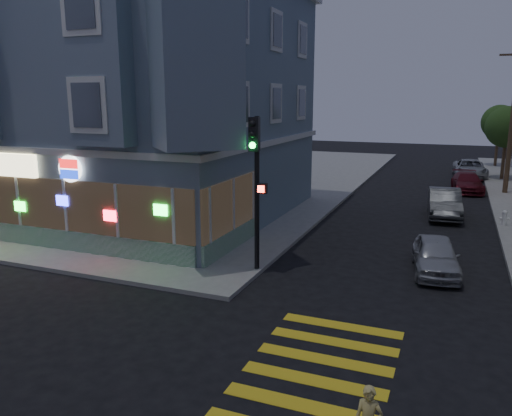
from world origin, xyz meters
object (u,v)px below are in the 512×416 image
Objects in this scene: parked_car_c at (467,182)px; parked_car_d at (470,169)px; parked_car_a at (436,255)px; street_tree_near at (507,127)px; street_tree_far at (499,122)px; parked_car_b at (444,203)px; traffic_signal at (256,168)px; fire_hydrant at (504,217)px.

parked_car_c is 6.58m from parked_car_d.
parked_car_a is 0.86× the size of parked_car_c.
street_tree_near is 8.00m from street_tree_far.
parked_car_c is (1.18, 8.12, -0.10)m from parked_car_b.
parked_car_a is at bearing -96.63° from street_tree_far.
parked_car_d is 0.94× the size of traffic_signal.
street_tree_near is at bearing 60.91° from parked_car_c.
traffic_signal is at bearing -115.95° from parked_car_c.
street_tree_far reaches higher than traffic_signal.
street_tree_far is at bearing 87.79° from fire_hydrant.
traffic_signal is (-7.19, -26.18, 3.02)m from parked_car_d.
parked_car_a is (-3.60, -30.96, -3.31)m from street_tree_far.
parked_car_a is (-3.60, -22.96, -3.31)m from street_tree_near.
parked_car_d reaches higher than parked_car_a.
street_tree_near reaches higher than parked_car_d.
street_tree_far is 1.07× the size of parked_car_d.
fire_hydrant is at bearing -31.82° from parked_car_b.
parked_car_b is (-3.60, -13.91, -3.21)m from street_tree_near.
parked_car_a is at bearing -98.91° from street_tree_near.
street_tree_far is 31.34m from parked_car_a.
parked_car_d reaches higher than parked_car_c.
street_tree_far is 34.69m from traffic_signal.
fire_hydrant is at bearing -87.31° from parked_car_c.
parked_car_b reaches higher than parked_car_a.
traffic_signal is at bearing -110.27° from street_tree_near.
street_tree_near is 1.00× the size of street_tree_far.
street_tree_near is at bearing 70.70° from parked_car_b.
parked_car_b is at bearing 152.98° from fire_hydrant.
parked_car_a is 0.84× the size of parked_car_b.
street_tree_far is at bearing 65.61° from traffic_signal.
parked_car_a is 8.13m from fire_hydrant.
traffic_signal is (-6.96, -19.61, 3.09)m from parked_car_c.
parked_car_a is 9.04m from parked_car_b.
parked_car_c is at bearing 76.94° from parked_car_b.
parked_car_b is 3.04m from fire_hydrant.
street_tree_far is 14.39m from parked_car_c.
fire_hydrant is (2.70, -1.38, -0.19)m from parked_car_b.
parked_car_c is 9.62m from fire_hydrant.
street_tree_far is 1.24× the size of parked_car_c.
street_tree_near and street_tree_far have the same top height.
traffic_signal is at bearing -105.68° from street_tree_far.
parked_car_d is at bearing 79.74° from parked_car_b.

